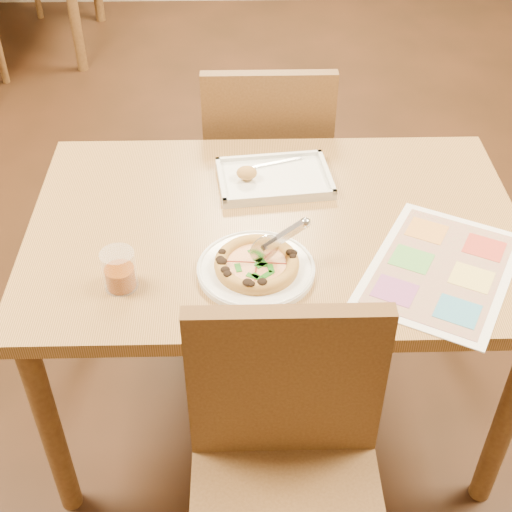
{
  "coord_description": "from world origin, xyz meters",
  "views": [
    {
      "loc": [
        -0.09,
        -1.48,
        1.87
      ],
      "look_at": [
        -0.06,
        -0.19,
        0.77
      ],
      "focal_mm": 50.0,
      "sensor_mm": 36.0,
      "label": 1
    }
  ],
  "objects_px": {
    "chair_near": "(287,453)",
    "pizza": "(257,264)",
    "appetizer_tray": "(272,179)",
    "pizza_cutter": "(278,240)",
    "glass_tumbler": "(120,272)",
    "chair_far": "(267,151)",
    "plate": "(256,269)",
    "menu": "(441,269)",
    "dining_table": "(275,248)"
  },
  "relations": [
    {
      "from": "chair_near",
      "to": "pizza",
      "type": "height_order",
      "value": "chair_near"
    },
    {
      "from": "pizza",
      "to": "appetizer_tray",
      "type": "relative_size",
      "value": 0.61
    },
    {
      "from": "pizza",
      "to": "pizza_cutter",
      "type": "xyz_separation_m",
      "value": [
        0.05,
        0.02,
        0.06
      ]
    },
    {
      "from": "pizza",
      "to": "glass_tumbler",
      "type": "relative_size",
      "value": 2.05
    },
    {
      "from": "chair_far",
      "to": "glass_tumbler",
      "type": "relative_size",
      "value": 4.68
    },
    {
      "from": "plate",
      "to": "appetizer_tray",
      "type": "relative_size",
      "value": 0.85
    },
    {
      "from": "plate",
      "to": "menu",
      "type": "height_order",
      "value": "plate"
    },
    {
      "from": "chair_near",
      "to": "pizza_cutter",
      "type": "xyz_separation_m",
      "value": [
        -0.0,
        0.43,
        0.24
      ]
    },
    {
      "from": "chair_near",
      "to": "plate",
      "type": "bearing_deg",
      "value": 97.79
    },
    {
      "from": "appetizer_tray",
      "to": "plate",
      "type": "bearing_deg",
      "value": -98.16
    },
    {
      "from": "chair_near",
      "to": "menu",
      "type": "distance_m",
      "value": 0.59
    },
    {
      "from": "dining_table",
      "to": "plate",
      "type": "height_order",
      "value": "plate"
    },
    {
      "from": "appetizer_tray",
      "to": "chair_near",
      "type": "bearing_deg",
      "value": -89.88
    },
    {
      "from": "chair_far",
      "to": "dining_table",
      "type": "bearing_deg",
      "value": 90.0
    },
    {
      "from": "pizza_cutter",
      "to": "appetizer_tray",
      "type": "distance_m",
      "value": 0.37
    },
    {
      "from": "plate",
      "to": "appetizer_tray",
      "type": "bearing_deg",
      "value": 81.84
    },
    {
      "from": "appetizer_tray",
      "to": "menu",
      "type": "xyz_separation_m",
      "value": [
        0.4,
        -0.38,
        -0.01
      ]
    },
    {
      "from": "pizza_cutter",
      "to": "menu",
      "type": "relative_size",
      "value": 0.32
    },
    {
      "from": "pizza_cutter",
      "to": "appetizer_tray",
      "type": "xyz_separation_m",
      "value": [
        0.0,
        0.36,
        -0.07
      ]
    },
    {
      "from": "pizza",
      "to": "menu",
      "type": "relative_size",
      "value": 0.46
    },
    {
      "from": "chair_far",
      "to": "glass_tumbler",
      "type": "height_order",
      "value": "chair_far"
    },
    {
      "from": "chair_near",
      "to": "appetizer_tray",
      "type": "distance_m",
      "value": 0.81
    },
    {
      "from": "pizza",
      "to": "appetizer_tray",
      "type": "xyz_separation_m",
      "value": [
        0.05,
        0.38,
        -0.02
      ]
    },
    {
      "from": "glass_tumbler",
      "to": "pizza_cutter",
      "type": "bearing_deg",
      "value": 9.66
    },
    {
      "from": "pizza",
      "to": "glass_tumbler",
      "type": "height_order",
      "value": "glass_tumbler"
    },
    {
      "from": "pizza",
      "to": "glass_tumbler",
      "type": "bearing_deg",
      "value": -172.48
    },
    {
      "from": "dining_table",
      "to": "appetizer_tray",
      "type": "height_order",
      "value": "appetizer_tray"
    },
    {
      "from": "chair_near",
      "to": "plate",
      "type": "xyz_separation_m",
      "value": [
        -0.06,
        0.41,
        0.16
      ]
    },
    {
      "from": "pizza_cutter",
      "to": "appetizer_tray",
      "type": "relative_size",
      "value": 0.42
    },
    {
      "from": "dining_table",
      "to": "glass_tumbler",
      "type": "bearing_deg",
      "value": -148.02
    },
    {
      "from": "plate",
      "to": "glass_tumbler",
      "type": "xyz_separation_m",
      "value": [
        -0.32,
        -0.04,
        0.04
      ]
    },
    {
      "from": "dining_table",
      "to": "plate",
      "type": "distance_m",
      "value": 0.22
    },
    {
      "from": "glass_tumbler",
      "to": "menu",
      "type": "height_order",
      "value": "glass_tumbler"
    },
    {
      "from": "chair_far",
      "to": "pizza",
      "type": "xyz_separation_m",
      "value": [
        -0.05,
        -0.79,
        0.18
      ]
    },
    {
      "from": "chair_near",
      "to": "pizza_cutter",
      "type": "distance_m",
      "value": 0.49
    },
    {
      "from": "pizza_cutter",
      "to": "menu",
      "type": "distance_m",
      "value": 0.41
    },
    {
      "from": "menu",
      "to": "pizza_cutter",
      "type": "bearing_deg",
      "value": 176.65
    },
    {
      "from": "dining_table",
      "to": "pizza_cutter",
      "type": "height_order",
      "value": "pizza_cutter"
    },
    {
      "from": "chair_near",
      "to": "chair_far",
      "type": "distance_m",
      "value": 1.2
    },
    {
      "from": "appetizer_tray",
      "to": "dining_table",
      "type": "bearing_deg",
      "value": -89.51
    },
    {
      "from": "dining_table",
      "to": "chair_near",
      "type": "distance_m",
      "value": 0.61
    },
    {
      "from": "glass_tumbler",
      "to": "appetizer_tray",
      "type": "bearing_deg",
      "value": 48.5
    },
    {
      "from": "chair_near",
      "to": "glass_tumbler",
      "type": "xyz_separation_m",
      "value": [
        -0.38,
        0.37,
        0.2
      ]
    },
    {
      "from": "appetizer_tray",
      "to": "pizza",
      "type": "bearing_deg",
      "value": -97.91
    },
    {
      "from": "chair_near",
      "to": "appetizer_tray",
      "type": "relative_size",
      "value": 1.4
    },
    {
      "from": "chair_near",
      "to": "menu",
      "type": "height_order",
      "value": "chair_near"
    },
    {
      "from": "chair_near",
      "to": "pizza",
      "type": "relative_size",
      "value": 2.28
    },
    {
      "from": "chair_far",
      "to": "pizza",
      "type": "relative_size",
      "value": 2.28
    },
    {
      "from": "chair_near",
      "to": "glass_tumbler",
      "type": "relative_size",
      "value": 4.68
    },
    {
      "from": "plate",
      "to": "dining_table",
      "type": "bearing_deg",
      "value": 73.67
    }
  ]
}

